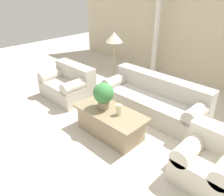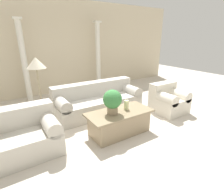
% 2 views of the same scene
% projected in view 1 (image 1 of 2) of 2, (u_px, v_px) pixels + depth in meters
% --- Properties ---
extents(ground_plane, '(16.00, 16.00, 0.00)m').
position_uv_depth(ground_plane, '(124.00, 128.00, 4.38)').
color(ground_plane, beige).
extents(wall_back, '(10.00, 0.06, 3.20)m').
position_uv_depth(wall_back, '(210.00, 25.00, 5.76)').
color(wall_back, beige).
rests_on(wall_back, ground_plane).
extents(sofa_long, '(2.32, 0.87, 0.81)m').
position_uv_depth(sofa_long, '(154.00, 99.00, 4.77)').
color(sofa_long, '#B7B2A8').
rests_on(sofa_long, ground_plane).
extents(loveseat, '(1.26, 0.87, 0.81)m').
position_uv_depth(loveseat, '(69.00, 84.00, 5.46)').
color(loveseat, beige).
rests_on(loveseat, ground_plane).
extents(coffee_table, '(1.40, 0.67, 0.50)m').
position_uv_depth(coffee_table, '(110.00, 122.00, 4.12)').
color(coffee_table, '#998466').
rests_on(coffee_table, ground_plane).
extents(potted_plant, '(0.38, 0.38, 0.50)m').
position_uv_depth(potted_plant, '(103.00, 94.00, 3.98)').
color(potted_plant, '#937F60').
rests_on(potted_plant, coffee_table).
extents(pillar_candle, '(0.10, 0.10, 0.20)m').
position_uv_depth(pillar_candle, '(119.00, 110.00, 3.85)').
color(pillar_candle, beige).
rests_on(pillar_candle, coffee_table).
extents(floor_lamp, '(0.42, 0.42, 1.56)m').
position_uv_depth(floor_lamp, '(114.00, 41.00, 5.28)').
color(floor_lamp, gray).
rests_on(floor_lamp, ground_plane).
extents(column_left, '(0.24, 0.24, 2.50)m').
position_uv_depth(column_left, '(156.00, 33.00, 6.48)').
color(column_left, silver).
rests_on(column_left, ground_plane).
extents(armchair, '(0.81, 0.81, 0.78)m').
position_uv_depth(armchair, '(210.00, 160.00, 3.11)').
color(armchair, beige).
rests_on(armchair, ground_plane).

